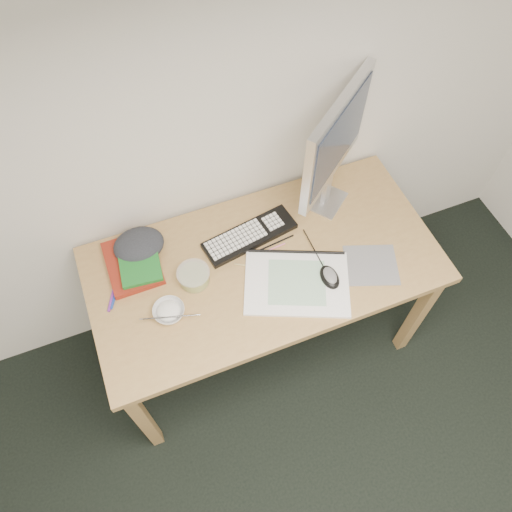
{
  "coord_description": "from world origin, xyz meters",
  "views": [
    {
      "loc": [
        -0.22,
        0.48,
        2.45
      ],
      "look_at": [
        0.15,
        1.43,
        0.83
      ],
      "focal_mm": 35.0,
      "sensor_mm": 36.0,
      "label": 1
    }
  ],
  "objects_px": {
    "keyboard": "(250,236)",
    "monitor": "(335,142)",
    "desk": "(264,273)",
    "rice_bowl": "(169,312)",
    "sketchpad": "(297,283)"
  },
  "relations": [
    {
      "from": "keyboard",
      "to": "monitor",
      "type": "height_order",
      "value": "monitor"
    },
    {
      "from": "desk",
      "to": "rice_bowl",
      "type": "xyz_separation_m",
      "value": [
        -0.41,
        -0.08,
        0.1
      ]
    },
    {
      "from": "desk",
      "to": "sketchpad",
      "type": "xyz_separation_m",
      "value": [
        0.08,
        -0.13,
        0.09
      ]
    },
    {
      "from": "desk",
      "to": "keyboard",
      "type": "relative_size",
      "value": 3.57
    },
    {
      "from": "rice_bowl",
      "to": "monitor",
      "type": "bearing_deg",
      "value": 19.56
    },
    {
      "from": "rice_bowl",
      "to": "keyboard",
      "type": "bearing_deg",
      "value": 27.93
    },
    {
      "from": "desk",
      "to": "monitor",
      "type": "xyz_separation_m",
      "value": [
        0.36,
        0.2,
        0.43
      ]
    },
    {
      "from": "monitor",
      "to": "desk",
      "type": "bearing_deg",
      "value": 170.59
    },
    {
      "from": "desk",
      "to": "keyboard",
      "type": "distance_m",
      "value": 0.17
    },
    {
      "from": "sketchpad",
      "to": "monitor",
      "type": "relative_size",
      "value": 0.72
    },
    {
      "from": "sketchpad",
      "to": "monitor",
      "type": "distance_m",
      "value": 0.55
    },
    {
      "from": "desk",
      "to": "sketchpad",
      "type": "height_order",
      "value": "sketchpad"
    },
    {
      "from": "desk",
      "to": "rice_bowl",
      "type": "bearing_deg",
      "value": -169.35
    },
    {
      "from": "sketchpad",
      "to": "rice_bowl",
      "type": "height_order",
      "value": "rice_bowl"
    },
    {
      "from": "monitor",
      "to": "rice_bowl",
      "type": "relative_size",
      "value": 4.69
    }
  ]
}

